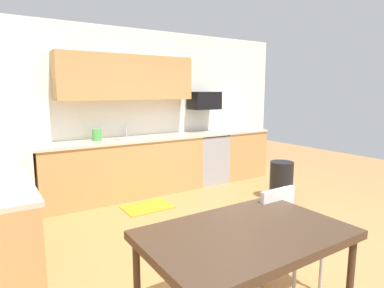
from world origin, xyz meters
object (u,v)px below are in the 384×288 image
at_px(chair_near_table, 286,231).
at_px(kettle, 97,136).
at_px(oven_range, 207,158).
at_px(dining_table, 246,239).
at_px(microwave, 204,101).
at_px(trash_bin, 281,180).

height_order(chair_near_table, kettle, kettle).
height_order(oven_range, dining_table, oven_range).
bearing_deg(dining_table, microwave, 59.22).
relative_size(microwave, trash_bin, 0.90).
height_order(microwave, chair_near_table, microwave).
relative_size(chair_near_table, kettle, 4.25).
bearing_deg(chair_near_table, dining_table, -162.10).
distance_m(oven_range, trash_bin, 1.51).
xyz_separation_m(trash_bin, kettle, (-2.42, 1.50, 0.72)).
distance_m(microwave, trash_bin, 2.01).
relative_size(chair_near_table, trash_bin, 1.42).
bearing_deg(dining_table, oven_range, 58.46).
xyz_separation_m(microwave, kettle, (-2.02, -0.05, -0.49)).
xyz_separation_m(dining_table, trash_bin, (2.42, 1.84, -0.39)).
height_order(microwave, dining_table, microwave).
relative_size(oven_range, kettle, 4.55).
xyz_separation_m(chair_near_table, trash_bin, (1.76, 1.63, -0.20)).
distance_m(dining_table, kettle, 3.36).
height_order(chair_near_table, trash_bin, chair_near_table).
xyz_separation_m(microwave, dining_table, (-2.02, -3.39, -0.83)).
bearing_deg(microwave, dining_table, -120.78).
height_order(dining_table, kettle, kettle).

